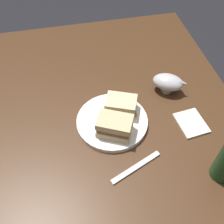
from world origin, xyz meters
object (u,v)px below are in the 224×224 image
(plate, at_px, (112,121))
(gravy_boat, at_px, (168,82))
(sandwich_half_right, at_px, (121,105))
(fork, at_px, (136,167))
(napkin, at_px, (191,123))
(sandwich_half_left, at_px, (115,126))

(plate, xyz_separation_m, gravy_boat, (0.11, -0.24, 0.03))
(sandwich_half_right, height_order, gravy_boat, sandwich_half_right)
(gravy_boat, bearing_deg, fork, 145.25)
(sandwich_half_right, distance_m, napkin, 0.25)
(sandwich_half_right, bearing_deg, fork, 179.07)
(napkin, relative_size, fork, 0.61)
(sandwich_half_right, relative_size, napkin, 1.12)
(plate, xyz_separation_m, sandwich_half_right, (0.03, -0.04, 0.04))
(sandwich_half_left, height_order, fork, sandwich_half_left)
(napkin, bearing_deg, sandwich_half_right, 67.52)
(gravy_boat, bearing_deg, sandwich_half_left, 123.63)
(sandwich_half_right, relative_size, fork, 0.69)
(fork, bearing_deg, sandwich_half_left, 83.71)
(plate, xyz_separation_m, sandwich_half_left, (-0.05, 0.00, 0.04))
(plate, distance_m, napkin, 0.27)
(gravy_boat, distance_m, napkin, 0.18)
(plate, distance_m, fork, 0.19)
(sandwich_half_left, bearing_deg, gravy_boat, -56.37)
(plate, distance_m, sandwich_half_right, 0.06)
(sandwich_half_right, relative_size, gravy_boat, 0.90)
(sandwich_half_left, height_order, sandwich_half_right, sandwich_half_left)
(plate, distance_m, sandwich_half_left, 0.07)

